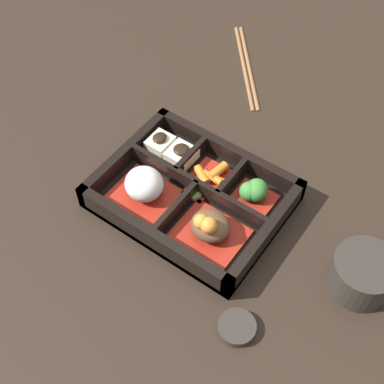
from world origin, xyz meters
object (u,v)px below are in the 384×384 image
object	(u,v)px
tea_cup	(363,273)
sauce_dish	(237,327)
bowl_rice	(144,186)
chopsticks	(247,65)

from	to	relation	value
tea_cup	sauce_dish	distance (m)	0.18
sauce_dish	bowl_rice	bearing A→B (deg)	-22.81
chopsticks	sauce_dish	bearing A→B (deg)	120.57
chopsticks	tea_cup	bearing A→B (deg)	140.73
tea_cup	sauce_dish	bearing A→B (deg)	56.69
tea_cup	chopsticks	bearing A→B (deg)	-39.27
bowl_rice	sauce_dish	bearing A→B (deg)	157.19
chopsticks	bowl_rice	bearing A→B (deg)	96.60
tea_cup	bowl_rice	bearing A→B (deg)	9.96
tea_cup	sauce_dish	xyz separation A→B (m)	(0.10, 0.15, -0.02)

